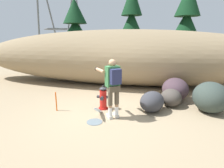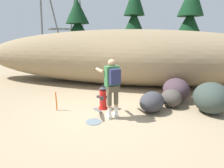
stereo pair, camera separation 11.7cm
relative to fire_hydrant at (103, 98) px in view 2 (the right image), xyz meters
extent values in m
cube|color=#998466|center=(0.20, -0.30, -0.37)|extent=(56.00, 56.00, 0.04)
ellipsoid|color=#897556|center=(0.20, 3.34, 0.94)|extent=(15.14, 3.20, 2.57)
cylinder|color=red|center=(0.00, 0.00, -0.33)|extent=(0.30, 0.30, 0.04)
cylinder|color=red|center=(0.00, 0.00, -0.02)|extent=(0.22, 0.22, 0.57)
ellipsoid|color=#333338|center=(0.00, 0.00, 0.31)|extent=(0.23, 0.23, 0.10)
cylinder|color=#333338|center=(0.00, 0.00, 0.39)|extent=(0.06, 0.06, 0.05)
cylinder|color=#333338|center=(-0.15, 0.00, 0.04)|extent=(0.09, 0.09, 0.09)
cylinder|color=#333338|center=(0.15, 0.00, 0.04)|extent=(0.09, 0.09, 0.09)
cylinder|color=#333338|center=(0.00, -0.15, 0.04)|extent=(0.11, 0.09, 0.11)
ellipsoid|color=silver|center=(0.00, -0.57, -0.18)|extent=(0.10, 0.87, 0.54)
cylinder|color=slate|center=(0.00, -0.98, -0.34)|extent=(0.42, 0.42, 0.01)
cube|color=beige|center=(0.33, -0.63, -0.31)|extent=(0.23, 0.27, 0.09)
cylinder|color=white|center=(0.37, -0.68, -0.14)|extent=(0.10, 0.10, 0.24)
cylinder|color=tan|center=(0.37, -0.68, 0.02)|extent=(0.10, 0.10, 0.08)
cylinder|color=brown|center=(0.37, -0.68, 0.26)|extent=(0.13, 0.13, 0.41)
cube|color=beige|center=(0.50, -0.51, -0.31)|extent=(0.23, 0.27, 0.09)
cylinder|color=white|center=(0.53, -0.56, -0.14)|extent=(0.10, 0.10, 0.24)
cylinder|color=tan|center=(0.53, -0.56, 0.02)|extent=(0.10, 0.10, 0.08)
cylinder|color=brown|center=(0.53, -0.56, 0.26)|extent=(0.13, 0.13, 0.41)
cube|color=brown|center=(0.45, -0.62, 0.51)|extent=(0.38, 0.35, 0.16)
cube|color=#336B3D|center=(0.41, -0.57, 0.84)|extent=(0.43, 0.41, 0.56)
cube|color=#23284C|center=(0.53, -0.73, 0.87)|extent=(0.32, 0.29, 0.40)
sphere|color=tan|center=(0.40, -0.55, 1.20)|extent=(0.20, 0.20, 0.20)
cube|color=black|center=(0.35, -0.48, 1.21)|extent=(0.13, 0.10, 0.04)
cylinder|color=tan|center=(0.02, -0.40, 0.96)|extent=(0.41, 0.52, 0.09)
sphere|color=black|center=(-0.14, -0.18, 0.96)|extent=(0.11, 0.11, 0.11)
cylinder|color=tan|center=(0.37, -0.14, 0.96)|extent=(0.41, 0.52, 0.09)
sphere|color=black|center=(0.22, 0.08, 0.96)|extent=(0.11, 0.11, 0.11)
ellipsoid|color=#333E38|center=(3.24, 0.40, 0.12)|extent=(1.13, 1.23, 0.93)
ellipsoid|color=#333439|center=(1.51, 0.10, -0.04)|extent=(1.00, 1.10, 0.63)
ellipsoid|color=#403037|center=(2.35, 1.40, 0.05)|extent=(0.99, 1.26, 0.79)
ellipsoid|color=#433D37|center=(2.13, 0.68, -0.06)|extent=(0.73, 0.79, 0.58)
cylinder|color=#47331E|center=(-4.11, 8.09, 0.36)|extent=(0.32, 0.32, 1.41)
cone|color=#0F3319|center=(-4.11, 8.09, 2.13)|extent=(2.68, 2.68, 2.14)
cone|color=#0F3319|center=(-4.11, 8.09, 3.74)|extent=(1.74, 1.74, 1.79)
cylinder|color=#47331E|center=(-0.14, 10.08, 0.43)|extent=(0.31, 0.31, 1.56)
cone|color=#0F3319|center=(-0.14, 10.08, 2.61)|extent=(2.56, 2.56, 2.80)
cylinder|color=#47331E|center=(4.02, 10.02, 0.31)|extent=(0.35, 0.35, 1.31)
cone|color=#0F3319|center=(4.02, 10.02, 2.42)|extent=(2.88, 2.88, 2.91)
cylinder|color=slate|center=(-5.62, 13.02, 2.61)|extent=(1.01, 1.01, 5.96)
cylinder|color=slate|center=(-8.44, 13.02, 2.61)|extent=(1.01, 1.01, 5.96)
cylinder|color=slate|center=(-5.62, 10.20, 2.61)|extent=(1.01, 1.01, 5.96)
cylinder|color=slate|center=(-8.44, 10.20, 2.61)|extent=(1.01, 1.01, 5.96)
torus|color=slate|center=(-7.03, 11.61, 2.61)|extent=(3.03, 3.03, 0.10)
cylinder|color=#E55914|center=(-1.38, -0.44, -0.05)|extent=(0.04, 0.04, 0.60)
camera|label=1|loc=(1.34, -5.32, 1.87)|focal=29.38mm
camera|label=2|loc=(1.46, -5.30, 1.87)|focal=29.38mm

